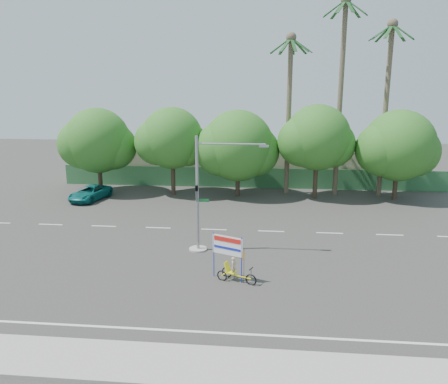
{
  "coord_description": "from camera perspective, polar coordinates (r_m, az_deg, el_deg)",
  "views": [
    {
      "loc": [
        1.52,
        -21.0,
        9.69
      ],
      "look_at": [
        -0.98,
        4.8,
        3.5
      ],
      "focal_mm": 35.0,
      "sensor_mm": 36.0,
      "label": 1
    }
  ],
  "objects": [
    {
      "name": "sidewalk_near",
      "position": [
        16.66,
        -0.79,
        -21.9
      ],
      "size": [
        50.0,
        2.4,
        0.12
      ],
      "primitive_type": "cube",
      "color": "gray",
      "rests_on": "ground"
    },
    {
      "name": "tree_center",
      "position": [
        39.44,
        1.75,
        5.81
      ],
      "size": [
        7.62,
        6.4,
        7.85
      ],
      "color": "#473828",
      "rests_on": "ground"
    },
    {
      "name": "pickup_truck",
      "position": [
        40.42,
        -17.08,
        -0.12
      ],
      "size": [
        3.04,
        4.9,
        1.26
      ],
      "primitive_type": "imported",
      "rotation": [
        0.0,
        0.0,
        -0.22
      ],
      "color": "#0E6665",
      "rests_on": "ground"
    },
    {
      "name": "tree_far_right",
      "position": [
        40.96,
        21.78,
        5.4
      ],
      "size": [
        7.38,
        6.2,
        7.94
      ],
      "color": "#473828",
      "rests_on": "ground"
    },
    {
      "name": "palm_tall",
      "position": [
        41.03,
        15.07,
        14.07
      ],
      "size": [
        3.73,
        3.79,
        17.45
      ],
      "color": "#70604C",
      "rests_on": "ground"
    },
    {
      "name": "palm_short",
      "position": [
        40.56,
        8.51,
        12.11
      ],
      "size": [
        3.73,
        3.79,
        14.45
      ],
      "color": "#70604C",
      "rests_on": "ground"
    },
    {
      "name": "palm_mid",
      "position": [
        41.84,
        20.52,
        12.21
      ],
      "size": [
        3.73,
        3.79,
        15.45
      ],
      "color": "#70604C",
      "rests_on": "ground"
    },
    {
      "name": "fence",
      "position": [
        43.41,
        3.41,
        1.86
      ],
      "size": [
        38.0,
        0.08,
        2.0
      ],
      "primitive_type": "cube",
      "color": "#336B3D",
      "rests_on": "ground"
    },
    {
      "name": "traffic_signal",
      "position": [
        26.15,
        -2.84,
        -1.59
      ],
      "size": [
        4.72,
        1.1,
        7.0
      ],
      "color": "gray",
      "rests_on": "ground"
    },
    {
      "name": "building_right",
      "position": [
        48.1,
        13.22,
        3.63
      ],
      "size": [
        14.0,
        8.0,
        3.6
      ],
      "primitive_type": "cube",
      "color": "#B5AD90",
      "rests_on": "ground"
    },
    {
      "name": "tree_far_left",
      "position": [
        42.29,
        -16.22,
        6.21
      ],
      "size": [
        7.14,
        6.0,
        7.96
      ],
      "color": "#473828",
      "rests_on": "ground"
    },
    {
      "name": "building_left",
      "position": [
        49.0,
        -8.16,
        4.26
      ],
      "size": [
        12.0,
        8.0,
        4.0
      ],
      "primitive_type": "cube",
      "color": "#B5AD90",
      "rests_on": "ground"
    },
    {
      "name": "trike_billboard",
      "position": [
        22.64,
        0.99,
        -9.15
      ],
      "size": [
        2.33,
        1.19,
        2.48
      ],
      "rotation": [
        0.0,
        0.0,
        -0.42
      ],
      "color": "black",
      "rests_on": "ground"
    },
    {
      "name": "tree_right",
      "position": [
        39.51,
        12.01,
        6.67
      ],
      "size": [
        6.9,
        5.8,
        8.36
      ],
      "color": "#473828",
      "rests_on": "ground"
    },
    {
      "name": "tree_left",
      "position": [
        40.2,
        -6.86,
        6.72
      ],
      "size": [
        6.66,
        5.6,
        8.07
      ],
      "color": "#473828",
      "rests_on": "ground"
    },
    {
      "name": "ground",
      "position": [
        23.18,
        1.28,
        -11.28
      ],
      "size": [
        120.0,
        120.0,
        0.0
      ],
      "primitive_type": "plane",
      "color": "#33302D",
      "rests_on": "ground"
    }
  ]
}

